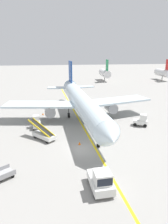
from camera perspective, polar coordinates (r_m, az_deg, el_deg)
ground_plane at (r=28.26m, az=-0.09°, el=-10.12°), size 300.00×300.00×0.00m
taxi_line_yellow at (r=32.90m, az=0.89°, el=-6.03°), size 5.83×79.83×0.01m
airliner at (r=38.61m, az=-0.78°, el=2.83°), size 28.54×35.34×10.10m
pushback_tug at (r=20.61m, az=4.70°, el=-18.31°), size 2.11×3.71×2.20m
baggage_tug_near_wing at (r=37.29m, az=15.53°, el=-2.33°), size 2.73×2.24×2.10m
baggage_tug_by_cargo_door at (r=35.95m, az=-12.95°, el=-2.86°), size 1.58×2.54×2.10m
belt_loader_forward_hold at (r=31.43m, az=-11.08°, el=-5.98°), size 4.30×4.53×2.59m
baggage_cart_loaded at (r=23.77m, az=-22.16°, el=-15.91°), size 3.51×2.91×0.94m
ground_crew_marshaller at (r=33.52m, az=3.66°, el=-3.95°), size 0.36×0.24×1.70m
safety_cone_nose_left at (r=29.34m, az=-1.24°, el=-8.56°), size 0.36×0.36×0.44m
safety_cone_nose_right at (r=42.89m, az=-11.26°, el=-0.49°), size 0.36×0.36×0.44m
distant_aircraft_mid_right at (r=88.03m, az=5.76°, el=10.66°), size 3.00×10.10×8.80m
distant_aircraft_far_right at (r=95.25m, az=20.89°, el=10.13°), size 3.00×10.10×8.80m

